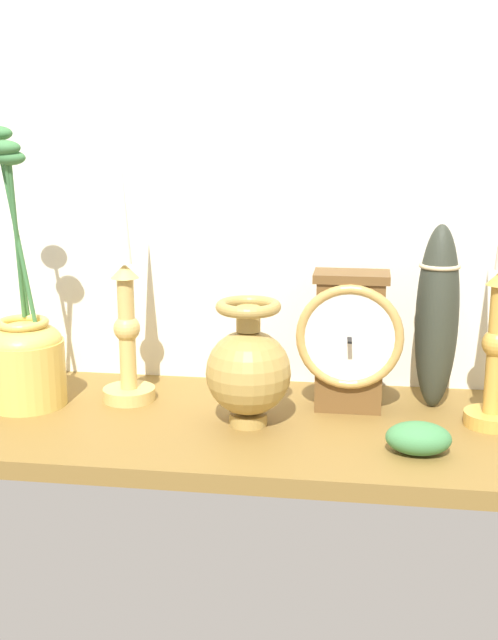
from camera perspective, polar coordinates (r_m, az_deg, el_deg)
name	(u,v)px	position (r cm, az deg, el deg)	size (l,w,h in cm)	color
ground_plane	(275,429)	(111.47, 1.85, -7.67)	(100.00, 36.00, 2.40)	brown
back_wall	(291,170)	(122.30, 2.96, 10.47)	(120.00, 2.00, 65.00)	silver
mantel_clock	(350,339)	(113.00, 7.08, -1.37)	(14.59, 9.14, 19.53)	brown
candlestick_tall_left	(497,339)	(110.77, 17.00, -1.31)	(7.25, 7.25, 36.14)	gold
candlestick_tall_center	(127,321)	(116.98, -8.59, -0.04)	(7.59, 7.59, 35.63)	tan
brass_vase_bulbous	(248,368)	(107.28, -0.05, -3.40)	(11.35, 11.35, 16.97)	#A98944
brass_vase_jar	(24,352)	(119.10, -15.48, -2.16)	(11.13, 11.13, 38.98)	#D7B352
tall_ceramic_vase	(437,317)	(115.57, 13.05, 0.23)	(5.95, 5.95, 26.06)	#2F3429
ivy_sprig	(418,438)	(102.03, 11.81, -8.12)	(8.01, 5.61, 4.03)	#3F7F47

